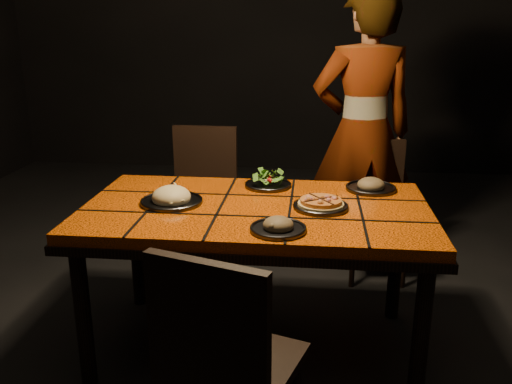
# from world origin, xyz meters

# --- Properties ---
(room_shell) EXTENTS (6.04, 7.04, 3.08)m
(room_shell) POSITION_xyz_m (0.00, 0.00, 1.50)
(room_shell) COLOR black
(room_shell) RESTS_ON ground
(dining_table) EXTENTS (1.62, 0.92, 0.75)m
(dining_table) POSITION_xyz_m (0.00, 0.00, 0.67)
(dining_table) COLOR #EF5907
(dining_table) RESTS_ON ground
(chair_near) EXTENTS (0.52, 0.52, 0.90)m
(chair_near) POSITION_xyz_m (-0.01, -0.87, 0.52)
(chair_near) COLOR black
(chair_near) RESTS_ON ground
(chair_far_left) EXTENTS (0.43, 0.43, 0.93)m
(chair_far_left) POSITION_xyz_m (-0.45, 0.93, 0.53)
(chair_far_left) COLOR black
(chair_far_left) RESTS_ON ground
(chair_far_right) EXTENTS (0.42, 0.42, 0.86)m
(chair_far_right) POSITION_xyz_m (0.65, 0.95, 0.49)
(chair_far_right) COLOR black
(chair_far_right) RESTS_ON ground
(diner) EXTENTS (0.73, 0.56, 1.80)m
(diner) POSITION_xyz_m (0.57, 1.06, 0.90)
(diner) COLOR brown
(diner) RESTS_ON ground
(plate_pizza) EXTENTS (0.29, 0.29, 0.04)m
(plate_pizza) POSITION_xyz_m (0.30, -0.01, 0.77)
(plate_pizza) COLOR #343439
(plate_pizza) RESTS_ON dining_table
(plate_pasta) EXTENTS (0.29, 0.29, 0.10)m
(plate_pasta) POSITION_xyz_m (-0.40, -0.01, 0.77)
(plate_pasta) COLOR #343439
(plate_pasta) RESTS_ON dining_table
(plate_salad) EXTENTS (0.24, 0.24, 0.07)m
(plate_salad) POSITION_xyz_m (0.03, 0.31, 0.78)
(plate_salad) COLOR #343439
(plate_salad) RESTS_ON dining_table
(plate_mushroom_a) EXTENTS (0.23, 0.23, 0.08)m
(plate_mushroom_a) POSITION_xyz_m (0.12, -0.31, 0.77)
(plate_mushroom_a) COLOR #343439
(plate_mushroom_a) RESTS_ON dining_table
(plate_mushroom_b) EXTENTS (0.25, 0.25, 0.08)m
(plate_mushroom_b) POSITION_xyz_m (0.56, 0.31, 0.77)
(plate_mushroom_b) COLOR #343439
(plate_mushroom_b) RESTS_ON dining_table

